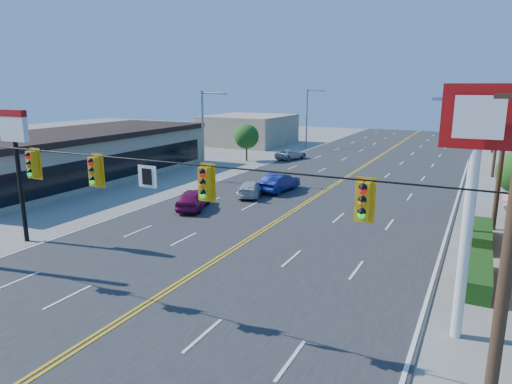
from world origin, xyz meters
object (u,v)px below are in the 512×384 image
at_px(signal_span, 119,189).
at_px(pizza_hut_sign, 16,148).
at_px(car_magenta, 193,200).
at_px(car_blue, 279,183).
at_px(kfc_pylon, 474,163).
at_px(car_silver, 291,155).
at_px(car_white, 251,189).

distance_m(signal_span, pizza_hut_sign, 11.60).
xyz_separation_m(pizza_hut_sign, car_magenta, (4.55, 9.68, -4.48)).
bearing_deg(car_blue, kfc_pylon, 136.01).
height_order(signal_span, kfc_pylon, signal_span).
height_order(pizza_hut_sign, car_silver, pizza_hut_sign).
xyz_separation_m(signal_span, car_blue, (-3.20, 21.33, -4.15)).
distance_m(signal_span, car_white, 19.83).
bearing_deg(car_silver, car_white, 121.39).
relative_size(pizza_hut_sign, car_white, 1.70).
bearing_deg(car_silver, signal_span, 121.58).
distance_m(car_magenta, car_silver, 23.59).
height_order(car_blue, car_white, car_blue).
height_order(signal_span, car_magenta, signal_span).
height_order(kfc_pylon, car_white, kfc_pylon).
xyz_separation_m(kfc_pylon, car_magenta, (-17.45, 9.68, -5.34)).
relative_size(car_blue, car_silver, 1.08).
distance_m(car_white, car_silver, 18.80).
xyz_separation_m(car_magenta, car_blue, (3.13, 7.64, 0.02)).
distance_m(kfc_pylon, car_magenta, 20.66).
height_order(signal_span, car_blue, signal_span).
relative_size(pizza_hut_sign, car_blue, 1.54).
bearing_deg(kfc_pylon, car_silver, 120.86).
bearing_deg(kfc_pylon, car_magenta, 150.98).
bearing_deg(car_magenta, signal_span, 96.16).
xyz_separation_m(signal_span, car_magenta, (-6.33, 13.68, -4.18)).
xyz_separation_m(car_blue, car_white, (-1.27, -2.49, -0.15)).
distance_m(signal_span, car_silver, 38.40).
xyz_separation_m(car_magenta, car_silver, (-2.36, 23.47, -0.13)).
bearing_deg(car_white, signal_span, 88.55).
bearing_deg(car_silver, car_blue, 127.55).
bearing_deg(car_silver, kfc_pylon, 139.27).
relative_size(kfc_pylon, car_white, 2.11).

